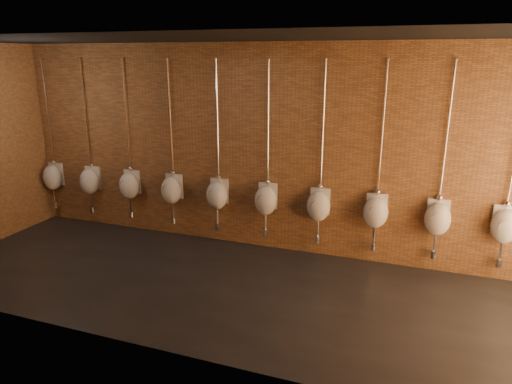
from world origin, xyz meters
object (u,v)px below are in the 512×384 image
urinal_5 (266,199)px  urinal_6 (319,205)px  urinal_0 (53,176)px  urinal_7 (376,211)px  urinal_3 (172,189)px  urinal_8 (438,217)px  urinal_1 (90,180)px  urinal_9 (505,225)px  urinal_4 (217,194)px  urinal_2 (129,185)px

urinal_5 → urinal_6: 0.84m
urinal_0 → urinal_7: same height
urinal_3 → urinal_8: (4.18, 0.00, 0.00)m
urinal_0 → urinal_3: 2.51m
urinal_0 → urinal_1: bearing=0.0°
urinal_1 → urinal_7: bearing=0.0°
urinal_7 → urinal_6: bearing=180.0°
urinal_0 → urinal_7: size_ratio=1.00×
urinal_8 → urinal_7: bearing=180.0°
urinal_9 → urinal_8: bearing=180.0°
urinal_7 → urinal_8: size_ratio=1.00×
urinal_9 → urinal_4: bearing=180.0°
urinal_4 → urinal_9: 4.18m
urinal_6 → urinal_5: bearing=180.0°
urinal_7 → urinal_8: bearing=0.0°
urinal_4 → urinal_8: same height
urinal_5 → urinal_9: 3.35m
urinal_0 → urinal_2: 1.67m
urinal_2 → urinal_9: same height
urinal_2 → urinal_0: bearing=180.0°
urinal_0 → urinal_3: (2.51, 0.00, 0.00)m
urinal_3 → urinal_8: bearing=0.0°
urinal_1 → urinal_6: same height
urinal_2 → urinal_7: 4.18m
urinal_3 → urinal_1: bearing=180.0°
urinal_6 → urinal_8: 1.67m
urinal_1 → urinal_2: size_ratio=1.00×
urinal_1 → urinal_3: bearing=0.0°
urinal_0 → urinal_3: bearing=0.0°
urinal_4 → urinal_9: (4.18, 0.00, 0.00)m
urinal_1 → urinal_3: 1.67m
urinal_2 → urinal_5: same height
urinal_0 → urinal_8: same height
urinal_2 → urinal_5: 2.51m
urinal_5 → urinal_9: bearing=0.0°
urinal_5 → urinal_9: (3.35, 0.00, 0.00)m
urinal_2 → urinal_8: size_ratio=1.00×
urinal_1 → urinal_9: 6.69m
urinal_3 → urinal_4: size_ratio=1.00×
urinal_1 → urinal_8: 5.86m
urinal_8 → urinal_1: bearing=180.0°
urinal_9 → urinal_1: bearing=180.0°
urinal_4 → urinal_8: (3.35, 0.00, 0.00)m
urinal_7 → urinal_2: bearing=180.0°
urinal_3 → urinal_4: 0.84m
urinal_7 → urinal_8: (0.84, 0.00, 0.00)m
urinal_8 → urinal_5: bearing=180.0°
urinal_8 → urinal_9: bearing=0.0°
urinal_4 → urinal_9: bearing=0.0°
urinal_4 → urinal_6: 1.67m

